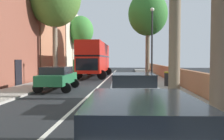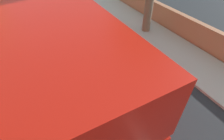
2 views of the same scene
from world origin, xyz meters
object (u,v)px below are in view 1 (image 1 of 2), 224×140
Objects in this scene: parked_car_red_left_2 at (99,67)px; street_tree_right_1 at (148,14)px; double_decker_bus at (95,57)px; parked_car_green_left_3 at (58,77)px; litter_bin_right at (168,79)px; parked_car_white_right_1 at (141,137)px; street_tree_left_2 at (81,31)px; lamppost_right at (152,39)px; parked_car_white_right_0 at (133,88)px.

parked_car_red_left_2 is 0.41× the size of street_tree_right_1.
double_decker_bus reaches higher than parked_car_green_left_3.
parked_car_green_left_3 is (-0.80, -12.15, -1.42)m from double_decker_bus.
street_tree_right_1 is 13.94m from litter_bin_right.
parked_car_red_left_2 reaches higher than litter_bin_right.
litter_bin_right is (2.80, 13.98, -0.23)m from parked_car_white_right_1.
parked_car_red_left_2 is at bearing 18.39° from street_tree_left_2.
parked_car_red_left_2 is 12.72m from street_tree_right_1.
double_decker_bus is 1.03× the size of street_tree_right_1.
parked_car_red_left_2 is 19.30m from lamppost_right.
street_tree_right_1 reaches higher than parked_car_white_right_1.
parked_car_green_left_3 is 0.52× the size of street_tree_left_2.
parked_car_white_right_1 is at bearing -76.73° from street_tree_left_2.
parked_car_red_left_2 is at bearing 98.43° from parked_car_white_right_1.
parked_car_green_left_3 is 21.97m from street_tree_left_2.
street_tree_right_1 is (7.27, 14.10, 6.88)m from parked_car_green_left_3.
street_tree_left_2 is 8.28× the size of litter_bin_right.
parked_car_green_left_3 is at bearing -82.55° from street_tree_left_2.
litter_bin_right is (0.53, -11.95, -7.15)m from street_tree_right_1.
street_tree_left_2 is (-2.75, -0.91, 5.71)m from parked_car_red_left_2.
double_decker_bus is at bearing -163.22° from street_tree_right_1.
double_decker_bus is 2.34× the size of parked_car_green_left_3.
double_decker_bus is 18.30m from parked_car_white_right_0.
lamppost_right is (1.80, 9.72, 2.92)m from parked_car_white_right_0.
parked_car_white_right_0 is 3.72× the size of litter_bin_right.
parked_car_red_left_2 is (-5.00, 33.78, 0.04)m from parked_car_white_right_1.
street_tree_left_2 reaches higher than lamppost_right.
parked_car_white_right_0 is 7.51m from parked_car_green_left_3.
parked_car_white_right_0 is at bearing 90.00° from parked_car_white_right_1.
street_tree_right_1 reaches higher than parked_car_red_left_2.
litter_bin_right is at bearing 70.15° from parked_car_white_right_0.
double_decker_bus is at bearing 99.94° from parked_car_white_right_1.
street_tree_left_2 is at bearing 97.45° from parked_car_green_left_3.
parked_car_red_left_2 is 3.96× the size of litter_bin_right.
street_tree_right_1 is at bearing 16.78° from double_decker_bus.
street_tree_left_2 reaches higher than parked_car_green_left_3.
street_tree_left_2 reaches higher than parked_car_white_right_0.
parked_car_green_left_3 is at bearing -117.27° from street_tree_right_1.
lamppost_right is (6.80, 4.12, 2.87)m from parked_car_green_left_3.
street_tree_right_1 is (2.27, 19.70, 6.93)m from parked_car_white_right_0.
street_tree_right_1 is 9.77× the size of litter_bin_right.
parked_car_red_left_2 is 21.28m from litter_bin_right.
parked_car_white_right_1 is at bearing -80.06° from double_decker_bus.
double_decker_bus is 2.61× the size of parked_car_white_right_1.
street_tree_left_2 is (-3.55, 8.88, 4.29)m from double_decker_bus.
double_decker_bus is at bearing 86.24° from parked_car_green_left_3.
lamppost_right is at bearing 79.52° from parked_car_white_right_0.
parked_car_white_right_0 is 0.38× the size of street_tree_right_1.
parked_car_white_right_0 is at bearing -96.56° from street_tree_right_1.
parked_car_white_right_0 is 28.00m from parked_car_red_left_2.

